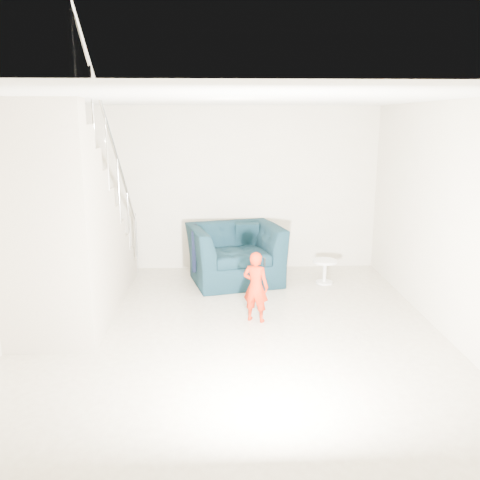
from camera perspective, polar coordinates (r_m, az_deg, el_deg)
name	(u,v)px	position (r m, az deg, el deg)	size (l,w,h in m)	color
floor	(232,332)	(6.17, -0.95, -10.33)	(5.50, 5.50, 0.00)	gray
ceiling	(231,99)	(5.65, -1.06, 15.60)	(5.50, 5.50, 0.00)	silver
back_wall	(227,189)	(8.47, -1.45, 5.72)	(5.00, 5.00, 0.00)	#BEB29A
front_wall	(242,311)	(3.11, 0.20, -7.95)	(5.00, 5.00, 0.00)	#BEB29A
left_wall	(7,224)	(6.23, -24.67, 1.69)	(5.50, 5.50, 0.00)	#BEB29A
right_wall	(447,220)	(6.33, 22.26, 2.09)	(5.50, 5.50, 0.00)	#BEB29A
armchair	(235,254)	(7.90, -0.56, -1.56)	(1.36, 1.19, 0.89)	black
toddler	(256,287)	(6.35, 1.77, -5.27)	(0.33, 0.22, 0.90)	#A90905
side_table	(325,268)	(7.96, 9.49, -3.08)	(0.37, 0.37, 0.37)	silver
staircase	(70,246)	(6.65, -18.59, -0.66)	(1.02, 3.03, 3.62)	#ADA089
cushion	(247,234)	(8.19, 0.80, 0.72)	(0.38, 0.11, 0.36)	black
throw	(195,248)	(7.85, -5.11, -0.86)	(0.06, 0.56, 0.63)	black
phone	(264,262)	(6.21, 2.76, -2.50)	(0.02, 0.05, 0.10)	black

